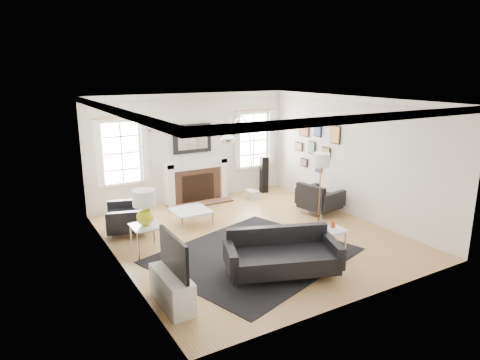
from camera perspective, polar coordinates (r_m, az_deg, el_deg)
floor at (r=9.03m, az=1.65°, el=-7.43°), size 6.00×6.00×0.00m
back_wall at (r=11.21m, az=-6.43°, el=4.28°), size 5.50×0.04×2.80m
front_wall at (r=6.36m, az=16.20°, el=-4.18°), size 5.50×0.04×2.80m
left_wall at (r=7.56m, az=-16.25°, el=-1.22°), size 0.04×6.00×2.80m
right_wall at (r=10.30m, az=14.84°, el=2.98°), size 0.04×6.00×2.80m
ceiling at (r=8.40m, az=1.80°, el=10.58°), size 5.50×6.00×0.02m
crown_molding at (r=8.40m, az=1.79°, el=10.17°), size 5.50×6.00×0.12m
fireplace at (r=11.21m, az=-5.88°, el=-0.19°), size 1.70×0.69×1.11m
mantel_mirror at (r=11.13m, az=-6.38°, el=5.52°), size 1.05×0.07×0.75m
window_left at (r=10.55m, az=-15.55°, el=3.52°), size 1.24×0.15×1.62m
window_right at (r=12.01m, az=1.78°, el=5.34°), size 1.24×0.15×1.62m
gallery_wall at (r=11.19m, az=10.09°, el=4.82°), size 0.04×1.73×1.29m
tv_unit at (r=6.52m, az=-9.03°, el=-13.56°), size 0.35×1.00×1.09m
area_rug at (r=8.12m, az=1.83°, el=-10.01°), size 4.06×3.69×0.01m
sofa at (r=7.35m, az=5.50°, el=-9.98°), size 2.07×1.46×0.62m
armchair_left at (r=9.34m, az=-14.36°, el=-4.78°), size 1.08×1.15×0.65m
armchair_right at (r=10.46m, az=10.40°, el=-2.56°), size 0.97×1.05×0.62m
coffee_table at (r=9.58m, az=-6.60°, el=-4.15°), size 0.80×0.80×0.36m
side_table_left at (r=8.19m, az=-12.44°, el=-6.60°), size 0.53×0.53×0.58m
nesting_table at (r=8.18m, az=12.20°, el=-7.20°), size 0.46×0.39×0.51m
gourd_lamp at (r=8.03m, az=-12.63°, el=-3.28°), size 0.42×0.42×0.68m
orange_vase at (r=8.10m, az=12.28°, el=-5.86°), size 0.10×0.10×0.16m
arc_floor_lamp at (r=10.50m, az=0.04°, el=3.05°), size 1.68×1.56×2.38m
stick_floor_lamp at (r=9.00m, az=10.74°, el=2.11°), size 0.35×0.35×1.71m
speaker_tower at (r=12.05m, az=3.22°, el=0.74°), size 0.24×0.24×1.01m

